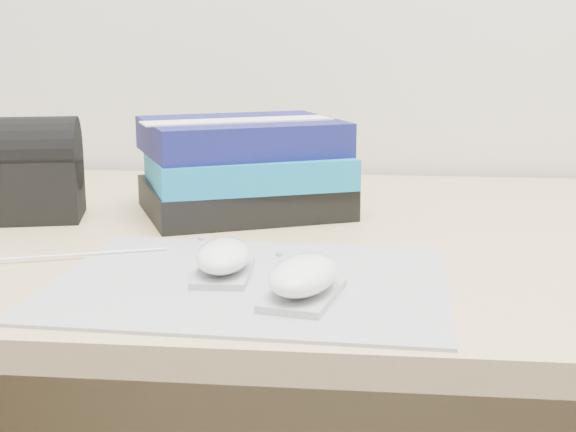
# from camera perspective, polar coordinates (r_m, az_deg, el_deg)

# --- Properties ---
(desk) EXTENTS (1.60, 0.80, 0.73)m
(desk) POSITION_cam_1_polar(r_m,az_deg,el_deg) (1.14, 4.82, -11.74)
(desk) COLOR tan
(desk) RESTS_ON ground
(mousepad) EXTENTS (0.39, 0.31, 0.00)m
(mousepad) POSITION_cam_1_polar(r_m,az_deg,el_deg) (0.78, -2.69, -4.71)
(mousepad) COLOR gray
(mousepad) RESTS_ON desk
(mouse_rear) EXTENTS (0.06, 0.10, 0.04)m
(mouse_rear) POSITION_cam_1_polar(r_m,az_deg,el_deg) (0.80, -4.62, -3.04)
(mouse_rear) COLOR #A3A3A6
(mouse_rear) RESTS_ON mousepad
(mouse_front) EXTENTS (0.08, 0.11, 0.04)m
(mouse_front) POSITION_cam_1_polar(r_m,az_deg,el_deg) (0.73, 1.10, -4.44)
(mouse_front) COLOR #ABABAE
(mouse_front) RESTS_ON mousepad
(usb_cable) EXTENTS (0.23, 0.09, 0.00)m
(usb_cable) POSITION_cam_1_polar(r_m,az_deg,el_deg) (0.90, -16.44, -2.76)
(usb_cable) COLOR white
(usb_cable) RESTS_ON mousepad
(book_stack) EXTENTS (0.32, 0.29, 0.13)m
(book_stack) POSITION_cam_1_polar(r_m,az_deg,el_deg) (1.08, -3.18, 3.49)
(book_stack) COLOR black
(book_stack) RESTS_ON desk
(pouch) EXTENTS (0.16, 0.13, 0.13)m
(pouch) POSITION_cam_1_polar(r_m,az_deg,el_deg) (1.10, -18.23, 3.13)
(pouch) COLOR black
(pouch) RESTS_ON desk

